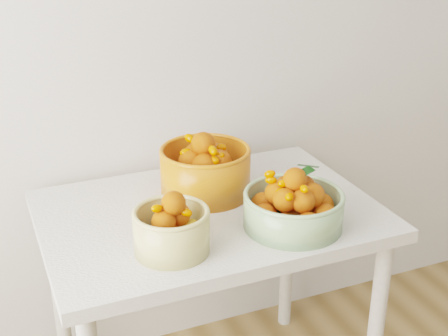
{
  "coord_description": "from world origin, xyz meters",
  "views": [
    {
      "loc": [
        -0.91,
        0.04,
        1.62
      ],
      "look_at": [
        -0.29,
        1.51,
        0.92
      ],
      "focal_mm": 50.0,
      "sensor_mm": 36.0,
      "label": 1
    }
  ],
  "objects_px": {
    "bowl_green": "(294,206)",
    "bowl_orange": "(205,170)",
    "bowl_cream": "(172,229)",
    "table": "(210,237)"
  },
  "relations": [
    {
      "from": "bowl_green",
      "to": "bowl_orange",
      "type": "relative_size",
      "value": 0.94
    },
    {
      "from": "table",
      "to": "bowl_orange",
      "type": "height_order",
      "value": "bowl_orange"
    },
    {
      "from": "bowl_green",
      "to": "bowl_orange",
      "type": "height_order",
      "value": "bowl_orange"
    },
    {
      "from": "bowl_cream",
      "to": "bowl_orange",
      "type": "distance_m",
      "value": 0.36
    },
    {
      "from": "bowl_cream",
      "to": "bowl_orange",
      "type": "xyz_separation_m",
      "value": [
        0.21,
        0.29,
        0.02
      ]
    },
    {
      "from": "bowl_cream",
      "to": "bowl_orange",
      "type": "relative_size",
      "value": 0.63
    },
    {
      "from": "table",
      "to": "bowl_cream",
      "type": "xyz_separation_m",
      "value": [
        -0.18,
        -0.18,
        0.16
      ]
    },
    {
      "from": "table",
      "to": "bowl_orange",
      "type": "xyz_separation_m",
      "value": [
        0.03,
        0.11,
        0.18
      ]
    },
    {
      "from": "bowl_cream",
      "to": "bowl_orange",
      "type": "bearing_deg",
      "value": 54.6
    },
    {
      "from": "table",
      "to": "bowl_cream",
      "type": "relative_size",
      "value": 4.15
    }
  ]
}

